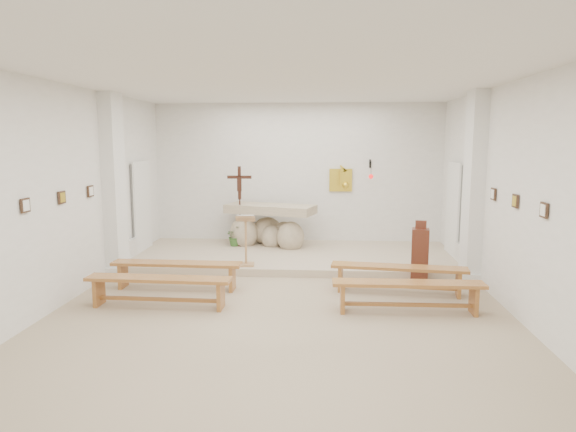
# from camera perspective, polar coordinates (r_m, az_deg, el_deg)

# --- Properties ---
(ground) EXTENTS (7.00, 10.00, 0.00)m
(ground) POSITION_cam_1_polar(r_m,az_deg,el_deg) (8.01, -0.81, -10.60)
(ground) COLOR tan
(ground) RESTS_ON ground
(wall_left) EXTENTS (0.02, 10.00, 3.50)m
(wall_left) POSITION_cam_1_polar(r_m,az_deg,el_deg) (8.64, -24.58, 1.94)
(wall_left) COLOR white
(wall_left) RESTS_ON ground
(wall_right) EXTENTS (0.02, 10.00, 3.50)m
(wall_right) POSITION_cam_1_polar(r_m,az_deg,el_deg) (8.11, 24.56, 1.57)
(wall_right) COLOR white
(wall_right) RESTS_ON ground
(wall_back) EXTENTS (7.00, 0.02, 3.50)m
(wall_back) POSITION_cam_1_polar(r_m,az_deg,el_deg) (12.58, 1.08, 4.50)
(wall_back) COLOR white
(wall_back) RESTS_ON ground
(ceiling) EXTENTS (7.00, 10.00, 0.02)m
(ceiling) POSITION_cam_1_polar(r_m,az_deg,el_deg) (7.62, -0.86, 15.05)
(ceiling) COLOR silver
(ceiling) RESTS_ON wall_back
(sanctuary_platform) EXTENTS (6.98, 3.00, 0.15)m
(sanctuary_platform) POSITION_cam_1_polar(r_m,az_deg,el_deg) (11.35, 0.67, -4.48)
(sanctuary_platform) COLOR tan
(sanctuary_platform) RESTS_ON ground
(pilaster_left) EXTENTS (0.26, 0.55, 3.50)m
(pilaster_left) POSITION_cam_1_polar(r_m,az_deg,el_deg) (10.39, -18.75, 3.23)
(pilaster_left) COLOR white
(pilaster_left) RESTS_ON ground
(pilaster_right) EXTENTS (0.26, 0.55, 3.50)m
(pilaster_right) POSITION_cam_1_polar(r_m,az_deg,el_deg) (9.96, 19.92, 2.97)
(pilaster_right) COLOR white
(pilaster_right) RESTS_ON ground
(gold_wall_relief) EXTENTS (0.55, 0.04, 0.55)m
(gold_wall_relief) POSITION_cam_1_polar(r_m,az_deg,el_deg) (12.55, 5.88, 3.99)
(gold_wall_relief) COLOR gold
(gold_wall_relief) RESTS_ON wall_back
(sanctuary_lamp) EXTENTS (0.11, 0.36, 0.44)m
(sanctuary_lamp) POSITION_cam_1_polar(r_m,az_deg,el_deg) (12.33, 9.19, 4.59)
(sanctuary_lamp) COLOR black
(sanctuary_lamp) RESTS_ON wall_back
(station_frame_left_front) EXTENTS (0.03, 0.20, 0.20)m
(station_frame_left_front) POSITION_cam_1_polar(r_m,az_deg,el_deg) (7.95, -27.17, 1.06)
(station_frame_left_front) COLOR #3B261A
(station_frame_left_front) RESTS_ON wall_left
(station_frame_left_mid) EXTENTS (0.03, 0.20, 0.20)m
(station_frame_left_mid) POSITION_cam_1_polar(r_m,az_deg,el_deg) (8.81, -23.84, 1.90)
(station_frame_left_mid) COLOR #3B261A
(station_frame_left_mid) RESTS_ON wall_left
(station_frame_left_rear) EXTENTS (0.03, 0.20, 0.20)m
(station_frame_left_rear) POSITION_cam_1_polar(r_m,az_deg,el_deg) (9.70, -21.10, 2.59)
(station_frame_left_rear) COLOR #3B261A
(station_frame_left_rear) RESTS_ON wall_left
(station_frame_right_front) EXTENTS (0.03, 0.20, 0.20)m
(station_frame_right_front) POSITION_cam_1_polar(r_m,az_deg,el_deg) (7.37, 26.56, 0.59)
(station_frame_right_front) COLOR #3B261A
(station_frame_right_front) RESTS_ON wall_right
(station_frame_right_mid) EXTENTS (0.03, 0.20, 0.20)m
(station_frame_right_mid) POSITION_cam_1_polar(r_m,az_deg,el_deg) (8.29, 23.94, 1.53)
(station_frame_right_mid) COLOR #3B261A
(station_frame_right_mid) RESTS_ON wall_right
(station_frame_right_rear) EXTENTS (0.03, 0.20, 0.20)m
(station_frame_right_rear) POSITION_cam_1_polar(r_m,az_deg,el_deg) (9.23, 21.85, 2.28)
(station_frame_right_rear) COLOR #3B261A
(station_frame_right_rear) RESTS_ON wall_right
(radiator_left) EXTENTS (0.10, 0.85, 0.52)m
(radiator_left) POSITION_cam_1_polar(r_m,az_deg,el_deg) (11.27, -17.31, -3.95)
(radiator_left) COLOR silver
(radiator_left) RESTS_ON ground
(radiator_right) EXTENTS (0.10, 0.85, 0.52)m
(radiator_right) POSITION_cam_1_polar(r_m,az_deg,el_deg) (10.87, 18.83, -4.47)
(radiator_right) COLOR silver
(radiator_right) RESTS_ON ground
(altar) EXTENTS (2.20, 1.36, 1.06)m
(altar) POSITION_cam_1_polar(r_m,az_deg,el_deg) (12.06, -2.07, -1.38)
(altar) COLOR #C2B194
(altar) RESTS_ON sanctuary_platform
(lectern) EXTENTS (0.40, 0.35, 1.04)m
(lectern) POSITION_cam_1_polar(r_m,az_deg,el_deg) (10.14, -4.71, -2.69)
(lectern) COLOR tan
(lectern) RESTS_ON sanctuary_platform
(crucifix_stand) EXTENTS (0.56, 0.25, 1.86)m
(crucifix_stand) POSITION_cam_1_polar(r_m,az_deg,el_deg) (11.99, -5.39, 1.76)
(crucifix_stand) COLOR black
(crucifix_stand) RESTS_ON sanctuary_platform
(potted_plant) EXTENTS (0.57, 0.55, 0.48)m
(potted_plant) POSITION_cam_1_polar(r_m,az_deg,el_deg) (12.10, -5.87, -2.18)
(potted_plant) COLOR #325F26
(potted_plant) RESTS_ON sanctuary_platform
(donation_pedestal) EXTENTS (0.35, 0.35, 1.15)m
(donation_pedestal) POSITION_cam_1_polar(r_m,az_deg,el_deg) (9.84, 14.43, -4.19)
(donation_pedestal) COLOR #592219
(donation_pedestal) RESTS_ON ground
(bench_left_front) EXTENTS (2.30, 0.41, 0.48)m
(bench_left_front) POSITION_cam_1_polar(r_m,az_deg,el_deg) (9.30, -12.24, -5.76)
(bench_left_front) COLOR #A66330
(bench_left_front) RESTS_ON ground
(bench_right_front) EXTENTS (2.32, 0.64, 0.48)m
(bench_right_front) POSITION_cam_1_polar(r_m,az_deg,el_deg) (9.03, 12.18, -6.18)
(bench_right_front) COLOR #A66330
(bench_right_front) RESTS_ON ground
(bench_left_second) EXTENTS (2.30, 0.43, 0.48)m
(bench_left_second) POSITION_cam_1_polar(r_m,az_deg,el_deg) (8.37, -14.16, -7.41)
(bench_left_second) COLOR #A66330
(bench_left_second) RESTS_ON ground
(bench_right_second) EXTENTS (2.30, 0.39, 0.48)m
(bench_right_second) POSITION_cam_1_polar(r_m,az_deg,el_deg) (8.07, 13.18, -7.97)
(bench_right_second) COLOR #A66330
(bench_right_second) RESTS_ON ground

